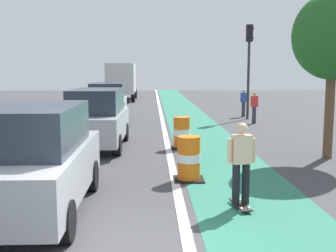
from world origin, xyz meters
name	(u,v)px	position (x,y,z in m)	size (l,w,h in m)	color
bike_lane_strip	(200,134)	(2.40, 12.00, 0.00)	(2.50, 80.00, 0.01)	#2D755B
lane_divider_stripe	(165,134)	(0.90, 12.00, 0.01)	(0.20, 80.00, 0.01)	silver
skateboarder_on_lane	(241,163)	(2.07, 2.30, 0.91)	(0.57, 0.82, 1.69)	black
parked_suv_nearest	(35,159)	(-1.86, 2.21, 1.04)	(1.93, 4.61, 2.04)	#9EA0A5
parked_suv_second	(97,118)	(-1.57, 8.95, 1.04)	(2.00, 4.64, 2.04)	#9EA0A5
parked_suv_third	(108,103)	(-1.91, 15.81, 1.04)	(2.05, 4.66, 2.04)	#9EA0A5
traffic_barrel_front	(189,159)	(1.24, 4.45, 0.53)	(0.73, 0.73, 1.09)	orange
traffic_barrel_mid	(182,133)	(1.37, 8.69, 0.53)	(0.73, 0.73, 1.09)	orange
delivery_truck_down_block	(122,80)	(-2.27, 31.92, 1.85)	(2.37, 7.60, 3.23)	beige
traffic_light_corner	(249,55)	(5.61, 17.17, 3.50)	(0.41, 0.32, 5.10)	#2D2D2D
pedestrian_crossing	(244,102)	(5.62, 18.32, 0.86)	(0.34, 0.20, 1.61)	#33333D
pedestrian_waiting	(254,107)	(5.50, 15.26, 0.86)	(0.34, 0.20, 1.61)	#33333D
street_tree_sidewalk	(333,37)	(5.74, 6.89, 3.67)	(2.40, 2.40, 5.00)	brown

